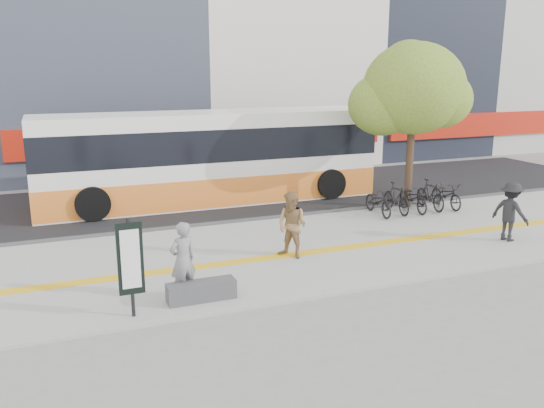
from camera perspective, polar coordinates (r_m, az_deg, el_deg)
name	(u,v)px	position (r m, az deg, el deg)	size (l,w,h in m)	color
ground	(284,272)	(15.25, 1.25, -6.87)	(120.00, 120.00, 0.00)	slate
sidewalk	(264,254)	(16.55, -0.79, -5.05)	(40.00, 7.00, 0.08)	gray
tactile_strip	(271,257)	(16.09, -0.15, -5.43)	(40.00, 0.45, 0.01)	gold
street	(199,200)	(23.45, -7.37, 0.44)	(40.00, 8.00, 0.06)	black
curb	(228,223)	(19.71, -4.44, -1.92)	(40.00, 0.25, 0.14)	#39393C
bench	(201,291)	(13.30, -7.16, -8.73)	(1.60, 0.45, 0.45)	#39393C
signboard	(130,260)	(12.38, -14.16, -5.53)	(0.55, 0.10, 2.20)	black
street_tree	(411,91)	(22.06, 13.93, 11.10)	(4.40, 3.80, 6.31)	#362218
bus	(210,160)	(22.74, -6.27, 4.47)	(13.49, 3.20, 3.59)	white
bicycle_row	(413,197)	(21.78, 14.14, 0.66)	(3.88, 1.98, 1.13)	black
seated_woman	(183,260)	(13.27, -9.04, -5.64)	(0.67, 0.44, 1.84)	black
pedestrian_tan	(292,225)	(15.86, 2.04, -2.16)	(0.92, 0.72, 1.89)	olive
pedestrian_dark	(510,211)	(18.93, 22.99, -0.70)	(1.20, 0.69, 1.86)	black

